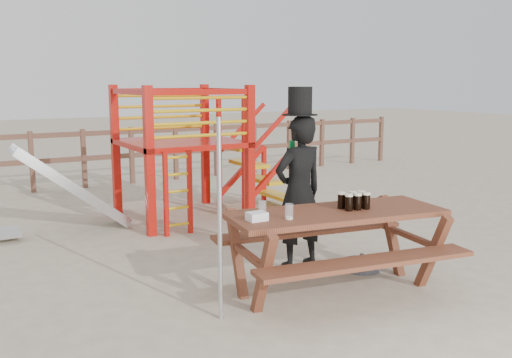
# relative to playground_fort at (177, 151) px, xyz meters

# --- Properties ---
(ground) EXTENTS (60.00, 60.00, 0.00)m
(ground) POSITION_rel_playground_fort_xyz_m (-0.12, -3.58, -1.07)
(ground) COLOR #BCB092
(ground) RESTS_ON ground
(back_fence) EXTENTS (15.09, 0.09, 1.20)m
(back_fence) POSITION_rel_playground_fort_xyz_m (-0.12, 3.42, -0.34)
(back_fence) COLOR brown
(back_fence) RESTS_ON ground
(playground_fort) EXTENTS (4.71, 1.84, 2.10)m
(playground_fort) POSITION_rel_playground_fort_xyz_m (0.00, 0.00, 0.00)
(playground_fort) COLOR red
(playground_fort) RESTS_ON ground
(picnic_table) EXTENTS (2.42, 1.84, 0.86)m
(picnic_table) POSITION_rel_playground_fort_xyz_m (0.16, -3.80, -0.53)
(picnic_table) COLOR brown
(picnic_table) RESTS_ON ground
(man_with_hat) EXTENTS (0.67, 0.46, 2.10)m
(man_with_hat) POSITION_rel_playground_fort_xyz_m (0.29, -2.95, -0.13)
(man_with_hat) COLOR black
(man_with_hat) RESTS_ON ground
(metal_pole) EXTENTS (0.04, 0.04, 1.85)m
(metal_pole) POSITION_rel_playground_fort_xyz_m (-1.17, -3.83, -0.15)
(metal_pole) COLOR #B2B2B7
(metal_pole) RESTS_ON ground
(parasol_base) EXTENTS (0.44, 0.44, 0.19)m
(parasol_base) POSITION_rel_playground_fort_xyz_m (0.87, -3.41, -1.02)
(parasol_base) COLOR #39393E
(parasol_base) RESTS_ON ground
(paper_bag) EXTENTS (0.18, 0.14, 0.08)m
(paper_bag) POSITION_rel_playground_fort_xyz_m (-0.74, -3.76, -0.17)
(paper_bag) COLOR white
(paper_bag) RESTS_ON picnic_table
(stout_pints) EXTENTS (0.31, 0.23, 0.17)m
(stout_pints) POSITION_rel_playground_fort_xyz_m (0.38, -3.83, -0.13)
(stout_pints) COLOR black
(stout_pints) RESTS_ON picnic_table
(empty_glasses) EXTENTS (0.23, 0.32, 0.15)m
(empty_glasses) POSITION_rel_playground_fort_xyz_m (-0.52, -3.74, -0.15)
(empty_glasses) COLOR silver
(empty_glasses) RESTS_ON picnic_table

